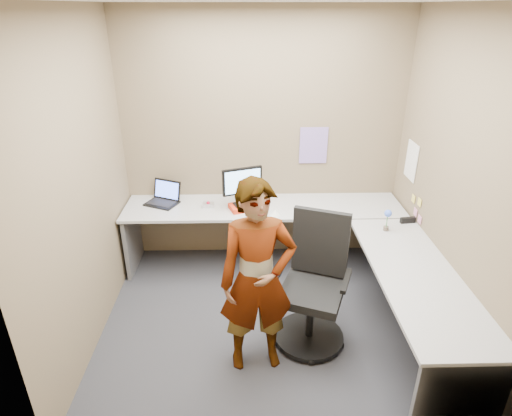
{
  "coord_description": "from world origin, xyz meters",
  "views": [
    {
      "loc": [
        -0.18,
        -3.16,
        2.67
      ],
      "look_at": [
        -0.1,
        0.25,
        1.05
      ],
      "focal_mm": 30.0,
      "sensor_mm": 36.0,
      "label": 1
    }
  ],
  "objects_px": {
    "desk": "(311,245)",
    "office_chair": "(313,292)",
    "person": "(257,279)",
    "monitor": "(242,183)"
  },
  "relations": [
    {
      "from": "desk",
      "to": "office_chair",
      "type": "bearing_deg",
      "value": -95.88
    },
    {
      "from": "person",
      "to": "monitor",
      "type": "bearing_deg",
      "value": 87.09
    },
    {
      "from": "desk",
      "to": "monitor",
      "type": "distance_m",
      "value": 0.95
    },
    {
      "from": "office_chair",
      "to": "person",
      "type": "relative_size",
      "value": 0.71
    },
    {
      "from": "monitor",
      "to": "person",
      "type": "height_order",
      "value": "person"
    },
    {
      "from": "office_chair",
      "to": "desk",
      "type": "bearing_deg",
      "value": 105.55
    },
    {
      "from": "desk",
      "to": "person",
      "type": "height_order",
      "value": "person"
    },
    {
      "from": "desk",
      "to": "office_chair",
      "type": "distance_m",
      "value": 0.6
    },
    {
      "from": "office_chair",
      "to": "person",
      "type": "height_order",
      "value": "person"
    },
    {
      "from": "desk",
      "to": "person",
      "type": "distance_m",
      "value": 1.05
    }
  ]
}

